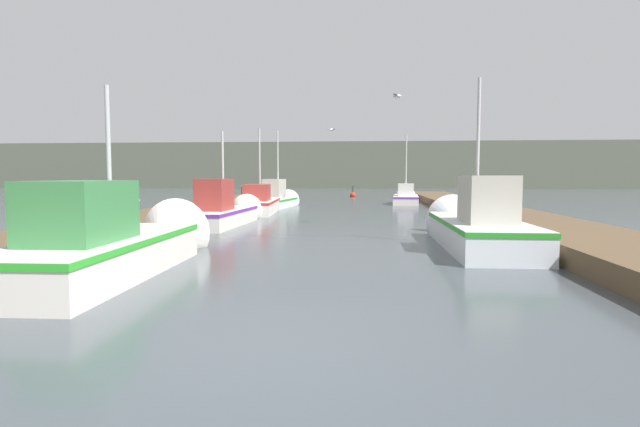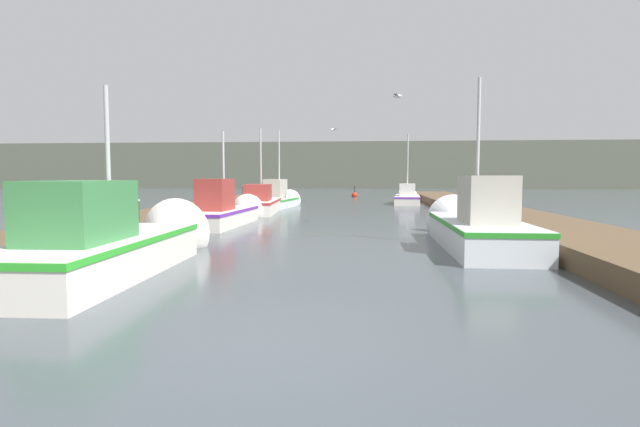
{
  "view_description": "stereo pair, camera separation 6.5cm",
  "coord_description": "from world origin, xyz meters",
  "px_view_note": "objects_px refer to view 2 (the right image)",
  "views": [
    {
      "loc": [
        1.05,
        -4.76,
        1.69
      ],
      "look_at": [
        -0.11,
        8.26,
        0.7
      ],
      "focal_mm": 28.0,
      "sensor_mm": 36.0,
      "label": 1
    },
    {
      "loc": [
        1.11,
        -4.75,
        1.69
      ],
      "look_at": [
        -0.11,
        8.26,
        0.7
      ],
      "focal_mm": 28.0,
      "sensor_mm": 36.0,
      "label": 2
    }
  ],
  "objects_px": {
    "fishing_boat_4": "(280,199)",
    "channel_buoy": "(354,195)",
    "mooring_piling_1": "(246,198)",
    "mooring_piling_0": "(133,221)",
    "fishing_boat_1": "(474,225)",
    "fishing_boat_5": "(407,197)",
    "fishing_boat_2": "(227,211)",
    "fishing_boat_3": "(262,203)",
    "seagull_1": "(333,130)",
    "seagull_lead": "(398,96)",
    "fishing_boat_0": "(120,242)",
    "mooring_piling_2": "(488,207)"
  },
  "relations": [
    {
      "from": "fishing_boat_1",
      "to": "channel_buoy",
      "type": "distance_m",
      "value": 27.74
    },
    {
      "from": "fishing_boat_1",
      "to": "seagull_lead",
      "type": "xyz_separation_m",
      "value": [
        -1.66,
        3.84,
        3.74
      ]
    },
    {
      "from": "fishing_boat_2",
      "to": "seagull_lead",
      "type": "distance_m",
      "value": 7.0
    },
    {
      "from": "mooring_piling_0",
      "to": "channel_buoy",
      "type": "height_order",
      "value": "mooring_piling_0"
    },
    {
      "from": "mooring_piling_0",
      "to": "seagull_lead",
      "type": "bearing_deg",
      "value": 32.6
    },
    {
      "from": "fishing_boat_4",
      "to": "fishing_boat_5",
      "type": "bearing_deg",
      "value": 36.46
    },
    {
      "from": "fishing_boat_0",
      "to": "mooring_piling_2",
      "type": "relative_size",
      "value": 4.37
    },
    {
      "from": "mooring_piling_1",
      "to": "fishing_boat_3",
      "type": "bearing_deg",
      "value": -44.31
    },
    {
      "from": "fishing_boat_4",
      "to": "seagull_1",
      "type": "xyz_separation_m",
      "value": [
        3.02,
        -2.11,
        3.46
      ]
    },
    {
      "from": "mooring_piling_2",
      "to": "channel_buoy",
      "type": "distance_m",
      "value": 24.48
    },
    {
      "from": "fishing_boat_1",
      "to": "channel_buoy",
      "type": "bearing_deg",
      "value": 97.27
    },
    {
      "from": "mooring_piling_0",
      "to": "channel_buoy",
      "type": "relative_size",
      "value": 1.14
    },
    {
      "from": "fishing_boat_3",
      "to": "mooring_piling_1",
      "type": "distance_m",
      "value": 1.41
    },
    {
      "from": "mooring_piling_2",
      "to": "fishing_boat_0",
      "type": "bearing_deg",
      "value": -138.22
    },
    {
      "from": "mooring_piling_1",
      "to": "channel_buoy",
      "type": "xyz_separation_m",
      "value": [
        4.87,
        16.2,
        -0.48
      ]
    },
    {
      "from": "fishing_boat_1",
      "to": "channel_buoy",
      "type": "xyz_separation_m",
      "value": [
        -3.6,
        27.5,
        -0.35
      ]
    },
    {
      "from": "fishing_boat_5",
      "to": "seagull_1",
      "type": "relative_size",
      "value": 10.87
    },
    {
      "from": "seagull_1",
      "to": "fishing_boat_1",
      "type": "bearing_deg",
      "value": -28.54
    },
    {
      "from": "channel_buoy",
      "to": "seagull_lead",
      "type": "height_order",
      "value": "seagull_lead"
    },
    {
      "from": "fishing_boat_3",
      "to": "mooring_piling_1",
      "type": "xyz_separation_m",
      "value": [
        -1.0,
        0.97,
        0.19
      ]
    },
    {
      "from": "seagull_lead",
      "to": "seagull_1",
      "type": "distance_m",
      "value": 8.48
    },
    {
      "from": "mooring_piling_0",
      "to": "mooring_piling_2",
      "type": "relative_size",
      "value": 0.79
    },
    {
      "from": "fishing_boat_0",
      "to": "mooring_piling_2",
      "type": "distance_m",
      "value": 11.04
    },
    {
      "from": "fishing_boat_2",
      "to": "fishing_boat_5",
      "type": "distance_m",
      "value": 15.47
    },
    {
      "from": "fishing_boat_3",
      "to": "mooring_piling_0",
      "type": "bearing_deg",
      "value": -99.64
    },
    {
      "from": "fishing_boat_1",
      "to": "mooring_piling_0",
      "type": "height_order",
      "value": "fishing_boat_1"
    },
    {
      "from": "fishing_boat_2",
      "to": "seagull_1",
      "type": "distance_m",
      "value": 8.71
    },
    {
      "from": "fishing_boat_2",
      "to": "fishing_boat_3",
      "type": "bearing_deg",
      "value": 91.65
    },
    {
      "from": "mooring_piling_1",
      "to": "mooring_piling_0",
      "type": "bearing_deg",
      "value": -89.9
    },
    {
      "from": "fishing_boat_2",
      "to": "mooring_piling_1",
      "type": "relative_size",
      "value": 4.67
    },
    {
      "from": "fishing_boat_0",
      "to": "seagull_lead",
      "type": "xyz_separation_m",
      "value": [
        5.41,
        7.7,
        3.73
      ]
    },
    {
      "from": "fishing_boat_1",
      "to": "fishing_boat_5",
      "type": "height_order",
      "value": "fishing_boat_5"
    },
    {
      "from": "fishing_boat_0",
      "to": "fishing_boat_4",
      "type": "height_order",
      "value": "fishing_boat_4"
    },
    {
      "from": "seagull_1",
      "to": "mooring_piling_2",
      "type": "bearing_deg",
      "value": -15.44
    },
    {
      "from": "seagull_lead",
      "to": "fishing_boat_4",
      "type": "bearing_deg",
      "value": -130.92
    },
    {
      "from": "fishing_boat_5",
      "to": "channel_buoy",
      "type": "relative_size",
      "value": 5.55
    },
    {
      "from": "fishing_boat_1",
      "to": "mooring_piling_2",
      "type": "height_order",
      "value": "fishing_boat_1"
    },
    {
      "from": "fishing_boat_5",
      "to": "seagull_1",
      "type": "height_order",
      "value": "fishing_boat_5"
    },
    {
      "from": "fishing_boat_5",
      "to": "mooring_piling_1",
      "type": "xyz_separation_m",
      "value": [
        -8.31,
        -6.91,
        0.23
      ]
    },
    {
      "from": "fishing_boat_2",
      "to": "seagull_1",
      "type": "xyz_separation_m",
      "value": [
        3.23,
        7.31,
        3.47
      ]
    },
    {
      "from": "fishing_boat_1",
      "to": "fishing_boat_2",
      "type": "relative_size",
      "value": 1.1
    },
    {
      "from": "fishing_boat_2",
      "to": "mooring_piling_1",
      "type": "bearing_deg",
      "value": 100.16
    },
    {
      "from": "mooring_piling_1",
      "to": "seagull_lead",
      "type": "relative_size",
      "value": 2.18
    },
    {
      "from": "seagull_lead",
      "to": "fishing_boat_0",
      "type": "bearing_deg",
      "value": -14.96
    },
    {
      "from": "fishing_boat_0",
      "to": "mooring_piling_0",
      "type": "xyz_separation_m",
      "value": [
        -1.38,
        3.36,
        0.06
      ]
    },
    {
      "from": "fishing_boat_0",
      "to": "mooring_piling_1",
      "type": "height_order",
      "value": "fishing_boat_0"
    },
    {
      "from": "fishing_boat_4",
      "to": "fishing_boat_5",
      "type": "xyz_separation_m",
      "value": [
        7.12,
        4.2,
        -0.08
      ]
    },
    {
      "from": "fishing_boat_3",
      "to": "mooring_piling_0",
      "type": "height_order",
      "value": "fishing_boat_3"
    },
    {
      "from": "fishing_boat_4",
      "to": "channel_buoy",
      "type": "distance_m",
      "value": 13.98
    },
    {
      "from": "seagull_lead",
      "to": "fishing_boat_2",
      "type": "bearing_deg",
      "value": -77.22
    }
  ]
}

